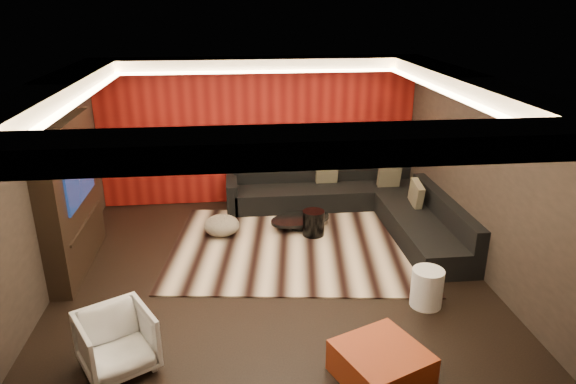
{
  "coord_description": "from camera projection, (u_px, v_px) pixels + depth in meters",
  "views": [
    {
      "loc": [
        -0.49,
        -6.56,
        3.77
      ],
      "look_at": [
        0.3,
        0.6,
        1.05
      ],
      "focal_mm": 32.0,
      "sensor_mm": 36.0,
      "label": 1
    }
  ],
  "objects": [
    {
      "name": "cove_right",
      "position": [
        447.0,
        93.0,
        6.81
      ],
      "size": [
        0.08,
        4.8,
        0.04
      ],
      "primitive_type": "cube",
      "color": "#FFD899",
      "rests_on": "ground"
    },
    {
      "name": "cove_back",
      "position": [
        259.0,
        72.0,
        8.76
      ],
      "size": [
        4.8,
        0.08,
        0.04
      ],
      "primitive_type": "cube",
      "color": "#FFD899",
      "rests_on": "ground"
    },
    {
      "name": "wall_left",
      "position": [
        41.0,
        193.0,
        6.68
      ],
      "size": [
        0.02,
        6.0,
        2.8
      ],
      "primitive_type": "cube",
      "color": "black",
      "rests_on": "ground"
    },
    {
      "name": "drum_stool",
      "position": [
        313.0,
        223.0,
        8.63
      ],
      "size": [
        0.48,
        0.48,
        0.43
      ],
      "primitive_type": "cylinder",
      "rotation": [
        0.0,
        0.0,
        -0.4
      ],
      "color": "black",
      "rests_on": "rug"
    },
    {
      "name": "soffit_right",
      "position": [
        472.0,
        86.0,
        6.82
      ],
      "size": [
        0.6,
        4.8,
        0.22
      ],
      "primitive_type": "cube",
      "color": "silver",
      "rests_on": "ground"
    },
    {
      "name": "soffit_back",
      "position": [
        258.0,
        64.0,
        9.05
      ],
      "size": [
        6.0,
        0.6,
        0.22
      ],
      "primitive_type": "cube",
      "color": "silver",
      "rests_on": "ground"
    },
    {
      "name": "floor",
      "position": [
        272.0,
        275.0,
        7.49
      ],
      "size": [
        6.0,
        6.0,
        0.02
      ],
      "primitive_type": "cube",
      "color": "black",
      "rests_on": "ground"
    },
    {
      "name": "rug",
      "position": [
        297.0,
        247.0,
        8.29
      ],
      "size": [
        4.35,
        3.49,
        0.02
      ],
      "primitive_type": "cube",
      "rotation": [
        0.0,
        0.0,
        -0.13
      ],
      "color": "beige",
      "rests_on": "floor"
    },
    {
      "name": "wall_back",
      "position": [
        259.0,
        131.0,
        9.79
      ],
      "size": [
        6.0,
        0.02,
        2.8
      ],
      "primitive_type": "cube",
      "color": "black",
      "rests_on": "ground"
    },
    {
      "name": "tv_surround",
      "position": [
        70.0,
        197.0,
        7.36
      ],
      "size": [
        0.3,
        2.0,
        2.2
      ],
      "primitive_type": "cube",
      "color": "black",
      "rests_on": "ground"
    },
    {
      "name": "ceiling",
      "position": [
        270.0,
        80.0,
        6.5
      ],
      "size": [
        6.0,
        6.0,
        0.02
      ],
      "primitive_type": "cube",
      "color": "silver",
      "rests_on": "ground"
    },
    {
      "name": "orange_ottoman",
      "position": [
        381.0,
        364.0,
        5.37
      ],
      "size": [
        1.09,
        1.09,
        0.37
      ],
      "primitive_type": "cube",
      "rotation": [
        0.0,
        0.0,
        0.4
      ],
      "color": "maroon",
      "rests_on": "floor"
    },
    {
      "name": "throw_pillows",
      "position": [
        376.0,
        180.0,
        9.5
      ],
      "size": [
        1.59,
        1.68,
        0.5
      ],
      "color": "tan",
      "rests_on": "sectional_sofa"
    },
    {
      "name": "soffit_front",
      "position": [
        296.0,
        146.0,
        4.03
      ],
      "size": [
        6.0,
        0.6,
        0.22
      ],
      "primitive_type": "cube",
      "color": "silver",
      "rests_on": "ground"
    },
    {
      "name": "coffee_table",
      "position": [
        300.0,
        222.0,
        8.96
      ],
      "size": [
        1.33,
        1.33,
        0.18
      ],
      "primitive_type": "cylinder",
      "rotation": [
        0.0,
        0.0,
        0.29
      ],
      "color": "black",
      "rests_on": "rug"
    },
    {
      "name": "red_feature_wall",
      "position": [
        259.0,
        132.0,
        9.76
      ],
      "size": [
        5.98,
        0.05,
        2.78
      ],
      "primitive_type": "cube",
      "color": "#6B0C0A",
      "rests_on": "ground"
    },
    {
      "name": "armchair",
      "position": [
        117.0,
        342.0,
        5.48
      ],
      "size": [
        0.99,
        1.0,
        0.68
      ],
      "primitive_type": "imported",
      "rotation": [
        0.0,
        0.0,
        0.51
      ],
      "color": "silver",
      "rests_on": "floor"
    },
    {
      "name": "striped_pouf",
      "position": [
        222.0,
        225.0,
        8.66
      ],
      "size": [
        0.8,
        0.8,
        0.33
      ],
      "primitive_type": "ellipsoid",
      "rotation": [
        0.0,
        0.0,
        -0.43
      ],
      "color": "beige",
      "rests_on": "rug"
    },
    {
      "name": "wall_right",
      "position": [
        481.0,
        176.0,
        7.3
      ],
      "size": [
        0.02,
        6.0,
        2.8
      ],
      "primitive_type": "cube",
      "color": "black",
      "rests_on": "ground"
    },
    {
      "name": "cove_left",
      "position": [
        79.0,
        100.0,
        6.33
      ],
      "size": [
        0.08,
        4.8,
        0.04
      ],
      "primitive_type": "cube",
      "color": "#FFD899",
      "rests_on": "ground"
    },
    {
      "name": "tv_screen",
      "position": [
        78.0,
        174.0,
        7.26
      ],
      "size": [
        0.04,
        1.3,
        0.8
      ],
      "primitive_type": "cube",
      "color": "black",
      "rests_on": "ground"
    },
    {
      "name": "soffit_left",
      "position": [
        50.0,
        93.0,
        6.26
      ],
      "size": [
        0.6,
        4.8,
        0.22
      ],
      "primitive_type": "cube",
      "color": "silver",
      "rests_on": "ground"
    },
    {
      "name": "cove_front",
      "position": [
        291.0,
        145.0,
        4.38
      ],
      "size": [
        4.8,
        0.08,
        0.04
      ],
      "primitive_type": "cube",
      "color": "#FFD899",
      "rests_on": "ground"
    },
    {
      "name": "tv_shelf",
      "position": [
        86.0,
        222.0,
        7.52
      ],
      "size": [
        0.04,
        1.6,
        0.04
      ],
      "primitive_type": "cube",
      "color": "black",
      "rests_on": "ground"
    },
    {
      "name": "sectional_sofa",
      "position": [
        359.0,
        205.0,
        9.31
      ],
      "size": [
        3.65,
        3.5,
        0.75
      ],
      "color": "black",
      "rests_on": "floor"
    },
    {
      "name": "white_side_table",
      "position": [
        427.0,
        288.0,
        6.65
      ],
      "size": [
        0.54,
        0.54,
        0.52
      ],
      "primitive_type": "cylinder",
      "rotation": [
        0.0,
        0.0,
        -0.42
      ],
      "color": "white",
      "rests_on": "floor"
    }
  ]
}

